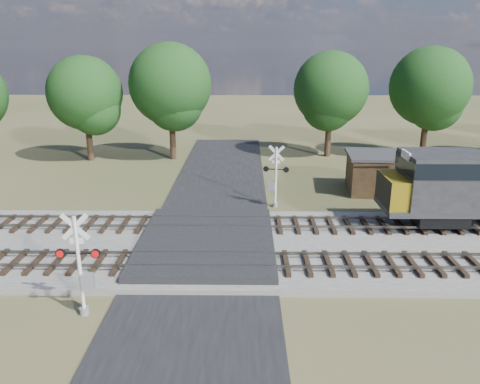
{
  "coord_description": "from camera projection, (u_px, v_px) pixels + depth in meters",
  "views": [
    {
      "loc": [
        2.04,
        -22.24,
        10.31
      ],
      "look_at": [
        1.74,
        2.0,
        2.68
      ],
      "focal_mm": 35.0,
      "sensor_mm": 36.0,
      "label": 1
    }
  ],
  "objects": [
    {
      "name": "track_far",
      "position": [
        264.0,
        224.0,
        27.03
      ],
      "size": [
        140.0,
        2.6,
        0.33
      ],
      "color": "black",
      "rests_on": "ballast_bed"
    },
    {
      "name": "crossing_signal_far",
      "position": [
        274.0,
        182.0,
        30.68
      ],
      "size": [
        1.67,
        0.44,
        4.18
      ],
      "rotation": [
        0.0,
        0.0,
        2.96
      ],
      "color": "silver",
      "rests_on": "ground"
    },
    {
      "name": "ballast_bed",
      "position": [
        396.0,
        247.0,
        24.65
      ],
      "size": [
        140.0,
        10.0,
        0.3
      ],
      "primitive_type": "cube",
      "color": "gray",
      "rests_on": "ground"
    },
    {
      "name": "road",
      "position": [
        206.0,
        252.0,
        24.32
      ],
      "size": [
        7.0,
        60.0,
        0.08
      ],
      "primitive_type": "cube",
      "color": "black",
      "rests_on": "ground"
    },
    {
      "name": "equipment_shed",
      "position": [
        376.0,
        172.0,
        34.05
      ],
      "size": [
        4.51,
        4.51,
        2.85
      ],
      "rotation": [
        0.0,
        0.0,
        -0.08
      ],
      "color": "#3F281B",
      "rests_on": "ground"
    },
    {
      "name": "ground",
      "position": [
        206.0,
        252.0,
        24.33
      ],
      "size": [
        160.0,
        160.0,
        0.0
      ],
      "primitive_type": "plane",
      "color": "#3C4424",
      "rests_on": "ground"
    },
    {
      "name": "crossing_signal_near",
      "position": [
        83.0,
        274.0,
        18.21
      ],
      "size": [
        1.74,
        0.38,
        4.31
      ],
      "rotation": [
        0.0,
        0.0,
        0.0
      ],
      "color": "silver",
      "rests_on": "ground"
    },
    {
      "name": "track_near",
      "position": [
        268.0,
        263.0,
        22.26
      ],
      "size": [
        140.0,
        2.6,
        0.33
      ],
      "color": "black",
      "rests_on": "ballast_bed"
    },
    {
      "name": "crossing_panel",
      "position": [
        207.0,
        243.0,
        24.71
      ],
      "size": [
        7.0,
        9.0,
        0.62
      ],
      "primitive_type": "cube",
      "color": "#262628",
      "rests_on": "ground"
    },
    {
      "name": "treeline",
      "position": [
        296.0,
        90.0,
        42.25
      ],
      "size": [
        82.31,
        10.33,
        10.75
      ],
      "color": "black",
      "rests_on": "ground"
    }
  ]
}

